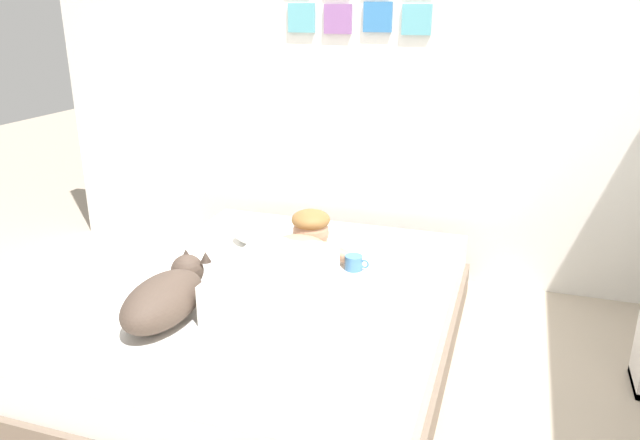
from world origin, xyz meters
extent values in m
plane|color=tan|center=(0.00, 0.00, 0.00)|extent=(12.29, 12.29, 0.00)
cube|color=silver|center=(0.00, 1.38, 1.25)|extent=(4.14, 0.10, 2.50)
cube|color=#59A5B2|center=(-0.34, 1.31, 1.55)|extent=(0.16, 0.02, 0.16)
cube|color=#8C5999|center=(-0.12, 1.31, 1.55)|extent=(0.16, 0.02, 0.16)
cube|color=#3372B2|center=(0.12, 1.31, 1.56)|extent=(0.16, 0.02, 0.16)
cube|color=#59A5B2|center=(0.34, 1.31, 1.55)|extent=(0.16, 0.02, 0.16)
cube|color=#726051|center=(-0.05, 0.17, 0.09)|extent=(1.60, 2.01, 0.18)
cube|color=white|center=(-0.05, 0.17, 0.27)|extent=(1.55, 1.95, 0.19)
ellipsoid|color=white|center=(-0.26, 0.68, 0.42)|extent=(0.52, 0.32, 0.11)
cube|color=white|center=(-0.02, 0.04, 0.45)|extent=(0.42, 0.64, 0.18)
ellipsoid|color=tan|center=(-0.02, 0.38, 0.47)|extent=(0.32, 0.20, 0.16)
sphere|color=tan|center=(-0.02, 0.54, 0.51)|extent=(0.19, 0.19, 0.19)
ellipsoid|color=olive|center=(-0.02, 0.54, 0.58)|extent=(0.20, 0.20, 0.10)
cylinder|color=tan|center=(-0.12, 0.52, 0.44)|extent=(0.23, 0.07, 0.14)
cylinder|color=tan|center=(0.08, 0.52, 0.44)|extent=(0.23, 0.07, 0.14)
ellipsoid|color=#4C3D33|center=(-0.38, -0.28, 0.46)|extent=(0.26, 0.48, 0.20)
sphere|color=#4C3D33|center=(-0.42, -0.02, 0.48)|extent=(0.15, 0.15, 0.15)
cone|color=#3D3028|center=(-0.43, 0.00, 0.55)|extent=(0.05, 0.05, 0.05)
cone|color=#3D3028|center=(-0.33, 0.00, 0.55)|extent=(0.05, 0.05, 0.05)
cylinder|color=teal|center=(0.22, 0.49, 0.40)|extent=(0.09, 0.09, 0.07)
torus|color=teal|center=(0.28, 0.49, 0.40)|extent=(0.05, 0.01, 0.05)
cube|color=black|center=(-0.15, 0.20, 0.37)|extent=(0.07, 0.14, 0.01)
camera|label=1|loc=(0.94, -2.22, 1.62)|focal=33.96mm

